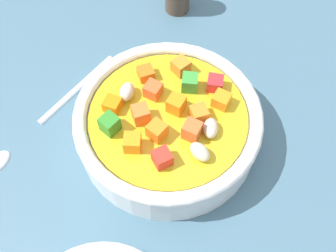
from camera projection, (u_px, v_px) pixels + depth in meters
ground_plane at (168, 141)px, 46.51cm from camera, size 140.00×140.00×2.00cm
soup_bowl_main at (168, 124)px, 43.26cm from camera, size 19.44×19.44×6.26cm
spoon at (38, 122)px, 46.13cm from camera, size 3.58×20.41×0.94cm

